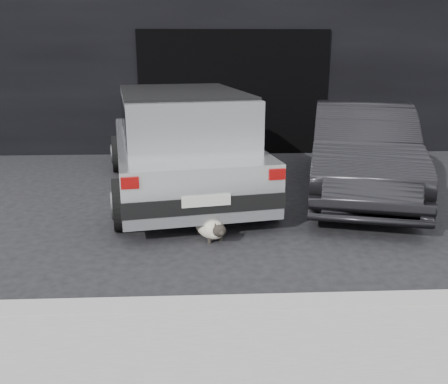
{
  "coord_description": "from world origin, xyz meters",
  "views": [
    {
      "loc": [
        0.32,
        -6.24,
        2.22
      ],
      "look_at": [
        0.57,
        -0.96,
        0.62
      ],
      "focal_mm": 38.0,
      "sensor_mm": 36.0,
      "label": 1
    }
  ],
  "objects_px": {
    "second_car": "(362,150)",
    "cat_siamese": "(211,228)",
    "cat_white": "(146,213)",
    "silver_hatchback": "(181,138)"
  },
  "relations": [
    {
      "from": "silver_hatchback",
      "to": "second_car",
      "type": "relative_size",
      "value": 1.11
    },
    {
      "from": "second_car",
      "to": "cat_siamese",
      "type": "xyz_separation_m",
      "value": [
        -2.41,
        -1.85,
        -0.56
      ]
    },
    {
      "from": "cat_siamese",
      "to": "cat_white",
      "type": "height_order",
      "value": "cat_white"
    },
    {
      "from": "silver_hatchback",
      "to": "second_car",
      "type": "bearing_deg",
      "value": -12.41
    },
    {
      "from": "cat_white",
      "to": "second_car",
      "type": "bearing_deg",
      "value": 83.49
    },
    {
      "from": "silver_hatchback",
      "to": "second_car",
      "type": "xyz_separation_m",
      "value": [
        2.84,
        -0.11,
        -0.19
      ]
    },
    {
      "from": "silver_hatchback",
      "to": "cat_siamese",
      "type": "distance_m",
      "value": 2.14
    },
    {
      "from": "second_car",
      "to": "cat_siamese",
      "type": "height_order",
      "value": "second_car"
    },
    {
      "from": "second_car",
      "to": "silver_hatchback",
      "type": "bearing_deg",
      "value": -167.64
    },
    {
      "from": "cat_siamese",
      "to": "cat_white",
      "type": "distance_m",
      "value": 0.96
    }
  ]
}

